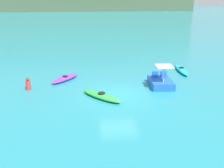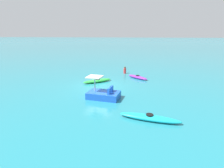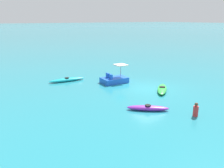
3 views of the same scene
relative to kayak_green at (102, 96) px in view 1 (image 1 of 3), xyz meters
The scene contains 6 objects.
ground_plane 1.29m from the kayak_green, 25.50° to the left, with size 600.00×600.00×0.00m, color teal.
kayak_green is the anchor object (origin of this frame).
kayak_purple 4.65m from the kayak_green, 123.12° to the left, with size 2.20×2.53×0.37m.
kayak_cyan 9.08m from the kayak_green, 36.71° to the left, with size 1.01×3.54×0.37m.
pedal_boat_blue 4.74m from the kayak_green, 23.26° to the left, with size 1.65×2.53×1.68m.
person_near_shore 5.31m from the kayak_green, 156.99° to the left, with size 0.40×0.40×0.88m.
Camera 1 is at (-2.01, -14.70, 5.77)m, focal length 39.02 mm.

